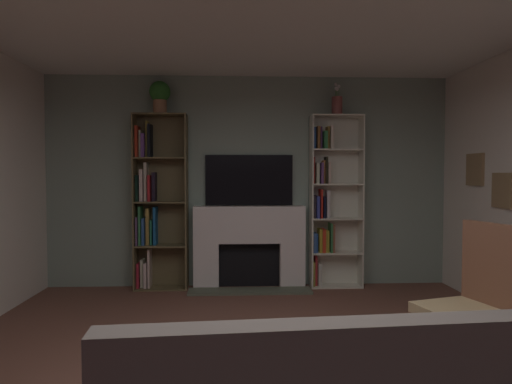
# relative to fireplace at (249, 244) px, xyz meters

# --- Properties ---
(wall_back_accent) EXTENTS (5.40, 0.06, 2.77)m
(wall_back_accent) POSITION_rel_fireplace_xyz_m (0.00, 0.15, 0.82)
(wall_back_accent) COLOR gray
(wall_back_accent) RESTS_ON ground_plane
(fireplace) EXTENTS (1.55, 0.53, 1.07)m
(fireplace) POSITION_rel_fireplace_xyz_m (0.00, 0.00, 0.00)
(fireplace) COLOR white
(fireplace) RESTS_ON ground_plane
(tv) EXTENTS (1.15, 0.06, 0.66)m
(tv) POSITION_rel_fireplace_xyz_m (0.00, 0.09, 0.84)
(tv) COLOR black
(tv) RESTS_ON fireplace
(bookshelf_left) EXTENTS (0.68, 0.29, 2.25)m
(bookshelf_left) POSITION_rel_fireplace_xyz_m (-1.22, 0.02, 0.55)
(bookshelf_left) COLOR brown
(bookshelf_left) RESTS_ON ground_plane
(bookshelf_right) EXTENTS (0.68, 0.27, 2.25)m
(bookshelf_right) POSITION_rel_fireplace_xyz_m (1.06, 0.02, 0.55)
(bookshelf_right) COLOR silver
(bookshelf_right) RESTS_ON ground_plane
(potted_plant) EXTENTS (0.27, 0.27, 0.41)m
(potted_plant) POSITION_rel_fireplace_xyz_m (-1.14, -0.03, 1.92)
(potted_plant) COLOR #9D6E4E
(potted_plant) RESTS_ON bookshelf_left
(vase_with_flowers) EXTENTS (0.14, 0.14, 0.41)m
(vase_with_flowers) POSITION_rel_fireplace_xyz_m (1.14, -0.03, 1.82)
(vase_with_flowers) COLOR brown
(vase_with_flowers) RESTS_ON bookshelf_right
(armchair) EXTENTS (0.70, 0.69, 1.11)m
(armchair) POSITION_rel_fireplace_xyz_m (1.61, -2.58, -0.03)
(armchair) COLOR brown
(armchair) RESTS_ON ground_plane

